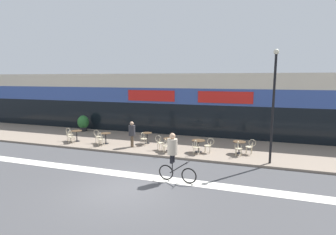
# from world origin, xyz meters

# --- Properties ---
(ground_plane) EXTENTS (120.00, 120.00, 0.00)m
(ground_plane) POSITION_xyz_m (0.00, 0.00, 0.00)
(ground_plane) COLOR #424244
(sidewalk_slab) EXTENTS (40.00, 5.50, 0.12)m
(sidewalk_slab) POSITION_xyz_m (0.00, 7.25, 0.06)
(sidewalk_slab) COLOR gray
(sidewalk_slab) RESTS_ON ground
(storefront_facade) EXTENTS (40.00, 4.06, 4.83)m
(storefront_facade) POSITION_xyz_m (0.00, 11.96, 2.41)
(storefront_facade) COLOR beige
(storefront_facade) RESTS_ON ground
(bike_lane_stripe) EXTENTS (36.00, 0.70, 0.01)m
(bike_lane_stripe) POSITION_xyz_m (0.00, 1.52, 0.00)
(bike_lane_stripe) COLOR silver
(bike_lane_stripe) RESTS_ON ground
(bistro_table_0) EXTENTS (0.71, 0.71, 0.76)m
(bistro_table_0) POSITION_xyz_m (-6.75, 5.85, 0.66)
(bistro_table_0) COLOR black
(bistro_table_0) RESTS_ON sidewalk_slab
(bistro_table_1) EXTENTS (0.67, 0.67, 0.72)m
(bistro_table_1) POSITION_xyz_m (-4.49, 5.91, 0.63)
(bistro_table_1) COLOR black
(bistro_table_1) RESTS_ON sidewalk_slab
(bistro_table_2) EXTENTS (0.63, 0.63, 0.73)m
(bistro_table_2) POSITION_xyz_m (-1.89, 6.88, 0.64)
(bistro_table_2) COLOR black
(bistro_table_2) RESTS_ON sidewalk_slab
(bistro_table_3) EXTENTS (0.71, 0.71, 0.76)m
(bistro_table_3) POSITION_xyz_m (0.09, 5.62, 0.66)
(bistro_table_3) COLOR black
(bistro_table_3) RESTS_ON sidewalk_slab
(bistro_table_4) EXTENTS (0.80, 0.80, 0.72)m
(bistro_table_4) POSITION_xyz_m (1.82, 5.90, 0.64)
(bistro_table_4) COLOR black
(bistro_table_4) RESTS_ON sidewalk_slab
(bistro_table_5) EXTENTS (0.73, 0.73, 0.71)m
(bistro_table_5) POSITION_xyz_m (4.14, 6.37, 0.63)
(bistro_table_5) COLOR black
(bistro_table_5) RESTS_ON sidewalk_slab
(cafe_chair_0_near) EXTENTS (0.43, 0.59, 0.90)m
(cafe_chair_0_near) POSITION_xyz_m (-6.75, 5.22, 0.64)
(cafe_chair_0_near) COLOR beige
(cafe_chair_0_near) RESTS_ON sidewalk_slab
(cafe_chair_0_side) EXTENTS (0.60, 0.45, 0.90)m
(cafe_chair_0_side) POSITION_xyz_m (-7.38, 5.86, 0.64)
(cafe_chair_0_side) COLOR beige
(cafe_chair_0_side) RESTS_ON sidewalk_slab
(cafe_chair_1_near) EXTENTS (0.44, 0.59, 0.90)m
(cafe_chair_1_near) POSITION_xyz_m (-4.48, 5.29, 0.64)
(cafe_chair_1_near) COLOR beige
(cafe_chair_1_near) RESTS_ON sidewalk_slab
(cafe_chair_1_side) EXTENTS (0.58, 0.40, 0.90)m
(cafe_chair_1_side) POSITION_xyz_m (-5.11, 5.91, 0.64)
(cafe_chair_1_side) COLOR beige
(cafe_chair_1_side) RESTS_ON sidewalk_slab
(cafe_chair_2_near) EXTENTS (0.43, 0.59, 0.90)m
(cafe_chair_2_near) POSITION_xyz_m (-1.90, 6.25, 0.64)
(cafe_chair_2_near) COLOR beige
(cafe_chair_2_near) RESTS_ON sidewalk_slab
(cafe_chair_3_near) EXTENTS (0.43, 0.59, 0.90)m
(cafe_chair_3_near) POSITION_xyz_m (0.09, 5.00, 0.64)
(cafe_chair_3_near) COLOR beige
(cafe_chair_3_near) RESTS_ON sidewalk_slab
(cafe_chair_3_side) EXTENTS (0.59, 0.43, 0.90)m
(cafe_chair_3_side) POSITION_xyz_m (-0.54, 5.63, 0.64)
(cafe_chair_3_side) COLOR beige
(cafe_chair_3_side) RESTS_ON sidewalk_slab
(cafe_chair_4_near) EXTENTS (0.44, 0.60, 0.90)m
(cafe_chair_4_near) POSITION_xyz_m (1.81, 5.27, 0.64)
(cafe_chair_4_near) COLOR beige
(cafe_chair_4_near) RESTS_ON sidewalk_slab
(cafe_chair_4_side) EXTENTS (0.59, 0.44, 0.90)m
(cafe_chair_4_side) POSITION_xyz_m (2.45, 5.90, 0.64)
(cafe_chair_4_side) COLOR beige
(cafe_chair_4_side) RESTS_ON sidewalk_slab
(cafe_chair_5_near) EXTENTS (0.45, 0.60, 0.90)m
(cafe_chair_5_near) POSITION_xyz_m (4.13, 5.74, 0.64)
(cafe_chair_5_near) COLOR beige
(cafe_chair_5_near) RESTS_ON sidewalk_slab
(cafe_chair_5_side) EXTENTS (0.60, 0.45, 0.90)m
(cafe_chair_5_side) POSITION_xyz_m (4.77, 6.36, 0.64)
(cafe_chair_5_side) COLOR beige
(cafe_chair_5_side) RESTS_ON sidewalk_slab
(planter_pot) EXTENTS (0.92, 0.92, 1.31)m
(planter_pot) POSITION_xyz_m (-8.54, 9.06, 0.81)
(planter_pot) COLOR #232326
(planter_pot) RESTS_ON sidewalk_slab
(lamp_post) EXTENTS (0.26, 0.26, 5.77)m
(lamp_post) POSITION_xyz_m (5.77, 5.03, 3.41)
(lamp_post) COLOR black
(lamp_post) RESTS_ON sidewalk_slab
(cyclist_0) EXTENTS (1.76, 0.54, 2.15)m
(cyclist_0) POSITION_xyz_m (1.63, 1.47, 1.25)
(cyclist_0) COLOR black
(cyclist_0) RESTS_ON ground
(pedestrian_near_end) EXTENTS (0.50, 0.50, 1.65)m
(pedestrian_near_end) POSITION_xyz_m (-2.44, 5.72, 1.10)
(pedestrian_near_end) COLOR #4C3D2D
(pedestrian_near_end) RESTS_ON sidewalk_slab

